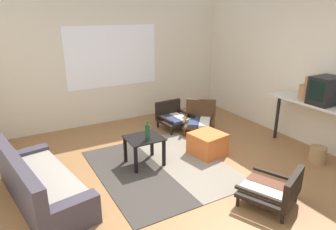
{
  "coord_description": "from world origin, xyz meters",
  "views": [
    {
      "loc": [
        -2.14,
        -3.12,
        2.33
      ],
      "look_at": [
        0.07,
        0.79,
        0.78
      ],
      "focal_mm": 32.44,
      "sensor_mm": 36.0,
      "label": 1
    }
  ],
  "objects_px": {
    "wicker_basket": "(318,155)",
    "glass_bottle": "(147,132)",
    "armchair_corner": "(200,118)",
    "crt_television": "(325,91)",
    "coffee_table": "(144,143)",
    "armchair_by_window": "(173,116)",
    "ottoman_orange": "(207,144)",
    "clay_vase": "(306,91)",
    "armchair_striped_foreground": "(274,190)",
    "console_shelf": "(318,108)",
    "couch": "(39,185)"
  },
  "relations": [
    {
      "from": "coffee_table",
      "to": "glass_bottle",
      "type": "xyz_separation_m",
      "value": [
        0.01,
        -0.11,
        0.23
      ]
    },
    {
      "from": "clay_vase",
      "to": "crt_television",
      "type": "bearing_deg",
      "value": -90.54
    },
    {
      "from": "armchair_striped_foreground",
      "to": "crt_television",
      "type": "distance_m",
      "value": 2.04
    },
    {
      "from": "ottoman_orange",
      "to": "clay_vase",
      "type": "relative_size",
      "value": 1.36
    },
    {
      "from": "armchair_corner",
      "to": "crt_television",
      "type": "bearing_deg",
      "value": -61.0
    },
    {
      "from": "coffee_table",
      "to": "ottoman_orange",
      "type": "xyz_separation_m",
      "value": [
        1.09,
        -0.2,
        -0.17
      ]
    },
    {
      "from": "coffee_table",
      "to": "armchair_corner",
      "type": "relative_size",
      "value": 0.65
    },
    {
      "from": "ottoman_orange",
      "to": "crt_television",
      "type": "xyz_separation_m",
      "value": [
        1.56,
        -0.94,
        0.94
      ]
    },
    {
      "from": "clay_vase",
      "to": "armchair_striped_foreground",
      "type": "bearing_deg",
      "value": -150.19
    },
    {
      "from": "armchair_striped_foreground",
      "to": "wicker_basket",
      "type": "distance_m",
      "value": 1.61
    },
    {
      "from": "coffee_table",
      "to": "crt_television",
      "type": "bearing_deg",
      "value": -23.42
    },
    {
      "from": "armchair_by_window",
      "to": "armchair_striped_foreground",
      "type": "distance_m",
      "value": 2.96
    },
    {
      "from": "wicker_basket",
      "to": "glass_bottle",
      "type": "bearing_deg",
      "value": 153.82
    },
    {
      "from": "armchair_corner",
      "to": "console_shelf",
      "type": "distance_m",
      "value": 2.17
    },
    {
      "from": "armchair_by_window",
      "to": "glass_bottle",
      "type": "height_order",
      "value": "glass_bottle"
    },
    {
      "from": "armchair_by_window",
      "to": "crt_television",
      "type": "bearing_deg",
      "value": -58.04
    },
    {
      "from": "couch",
      "to": "console_shelf",
      "type": "xyz_separation_m",
      "value": [
        4.24,
        -0.85,
        0.6
      ]
    },
    {
      "from": "glass_bottle",
      "to": "armchair_corner",
      "type": "bearing_deg",
      "value": 28.38
    },
    {
      "from": "crt_television",
      "to": "clay_vase",
      "type": "distance_m",
      "value": 0.35
    },
    {
      "from": "console_shelf",
      "to": "crt_television",
      "type": "bearing_deg",
      "value": -92.42
    },
    {
      "from": "coffee_table",
      "to": "armchair_by_window",
      "type": "relative_size",
      "value": 0.87
    },
    {
      "from": "glass_bottle",
      "to": "wicker_basket",
      "type": "distance_m",
      "value": 2.77
    },
    {
      "from": "armchair_corner",
      "to": "clay_vase",
      "type": "bearing_deg",
      "value": -55.97
    },
    {
      "from": "armchair_striped_foreground",
      "to": "ottoman_orange",
      "type": "height_order",
      "value": "armchair_striped_foreground"
    },
    {
      "from": "coffee_table",
      "to": "armchair_corner",
      "type": "xyz_separation_m",
      "value": [
        1.6,
        0.74,
        -0.09
      ]
    },
    {
      "from": "armchair_striped_foreground",
      "to": "armchair_corner",
      "type": "height_order",
      "value": "armchair_corner"
    },
    {
      "from": "armchair_corner",
      "to": "glass_bottle",
      "type": "distance_m",
      "value": 1.83
    },
    {
      "from": "armchair_striped_foreground",
      "to": "glass_bottle",
      "type": "height_order",
      "value": "glass_bottle"
    },
    {
      "from": "console_shelf",
      "to": "clay_vase",
      "type": "bearing_deg",
      "value": 90.0
    },
    {
      "from": "armchair_by_window",
      "to": "glass_bottle",
      "type": "relative_size",
      "value": 2.07
    },
    {
      "from": "coffee_table",
      "to": "ottoman_orange",
      "type": "relative_size",
      "value": 1.08
    },
    {
      "from": "console_shelf",
      "to": "clay_vase",
      "type": "distance_m",
      "value": 0.35
    },
    {
      "from": "couch",
      "to": "coffee_table",
      "type": "distance_m",
      "value": 1.62
    },
    {
      "from": "armchair_corner",
      "to": "wicker_basket",
      "type": "xyz_separation_m",
      "value": [
        0.87,
        -2.06,
        -0.13
      ]
    },
    {
      "from": "couch",
      "to": "armchair_corner",
      "type": "bearing_deg",
      "value": 16.77
    },
    {
      "from": "glass_bottle",
      "to": "crt_television",
      "type": "bearing_deg",
      "value": -21.4
    },
    {
      "from": "ottoman_orange",
      "to": "console_shelf",
      "type": "relative_size",
      "value": 0.3
    },
    {
      "from": "couch",
      "to": "console_shelf",
      "type": "relative_size",
      "value": 1.14
    },
    {
      "from": "ottoman_orange",
      "to": "glass_bottle",
      "type": "bearing_deg",
      "value": 175.11
    },
    {
      "from": "coffee_table",
      "to": "ottoman_orange",
      "type": "distance_m",
      "value": 1.12
    },
    {
      "from": "armchair_by_window",
      "to": "wicker_basket",
      "type": "bearing_deg",
      "value": -63.1
    },
    {
      "from": "couch",
      "to": "glass_bottle",
      "type": "xyz_separation_m",
      "value": [
        1.6,
        0.1,
        0.37
      ]
    },
    {
      "from": "couch",
      "to": "glass_bottle",
      "type": "height_order",
      "value": "glass_bottle"
    },
    {
      "from": "armchair_striped_foreground",
      "to": "crt_television",
      "type": "relative_size",
      "value": 1.82
    },
    {
      "from": "armchair_corner",
      "to": "wicker_basket",
      "type": "distance_m",
      "value": 2.24
    },
    {
      "from": "couch",
      "to": "wicker_basket",
      "type": "height_order",
      "value": "couch"
    },
    {
      "from": "console_shelf",
      "to": "crt_television",
      "type": "distance_m",
      "value": 0.33
    },
    {
      "from": "armchair_striped_foreground",
      "to": "ottoman_orange",
      "type": "distance_m",
      "value": 1.6
    },
    {
      "from": "clay_vase",
      "to": "glass_bottle",
      "type": "height_order",
      "value": "clay_vase"
    },
    {
      "from": "armchair_by_window",
      "to": "glass_bottle",
      "type": "xyz_separation_m",
      "value": [
        -1.2,
        -1.27,
        0.34
      ]
    }
  ]
}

